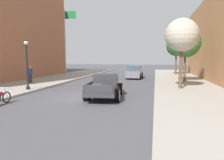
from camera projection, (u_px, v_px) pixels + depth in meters
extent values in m
plane|color=#47474C|center=(86.00, 97.00, 13.94)|extent=(140.00, 140.00, 0.00)
cube|color=#9E998E|center=(201.00, 100.00, 12.46)|extent=(5.50, 64.00, 0.15)
cube|color=#333338|center=(105.00, 89.00, 13.77)|extent=(2.19, 5.04, 0.24)
cube|color=#333338|center=(106.00, 81.00, 14.06)|extent=(1.65, 1.24, 0.80)
cube|color=#333338|center=(106.00, 74.00, 13.96)|extent=(1.51, 1.06, 0.12)
cube|color=#3D4C5B|center=(107.00, 78.00, 14.61)|extent=(1.32, 0.16, 0.44)
cube|color=#333338|center=(108.00, 81.00, 15.36)|extent=(1.45, 1.61, 0.52)
cube|color=silver|center=(110.00, 80.00, 16.15)|extent=(0.69, 0.16, 0.47)
cube|color=#333338|center=(101.00, 90.00, 12.37)|extent=(1.87, 2.24, 0.04)
cube|color=#333338|center=(88.00, 86.00, 12.44)|extent=(0.27, 2.10, 0.44)
cube|color=#333338|center=(115.00, 87.00, 12.25)|extent=(0.27, 2.10, 0.44)
cube|color=#333338|center=(98.00, 89.00, 11.35)|extent=(1.62, 0.23, 0.44)
cube|color=#333338|center=(104.00, 85.00, 13.34)|extent=(1.62, 0.23, 0.44)
cylinder|color=black|center=(96.00, 88.00, 15.22)|extent=(0.43, 0.83, 0.80)
cylinder|color=silver|center=(93.00, 88.00, 15.24)|extent=(0.07, 0.65, 0.66)
cylinder|color=silver|center=(93.00, 88.00, 15.24)|extent=(0.04, 0.24, 0.24)
cylinder|color=black|center=(120.00, 89.00, 15.01)|extent=(0.43, 0.83, 0.80)
cylinder|color=silver|center=(123.00, 89.00, 14.99)|extent=(0.07, 0.65, 0.66)
cylinder|color=silver|center=(123.00, 89.00, 14.99)|extent=(0.04, 0.24, 0.24)
cylinder|color=black|center=(87.00, 95.00, 12.55)|extent=(0.43, 0.83, 0.80)
cylinder|color=silver|center=(84.00, 94.00, 12.58)|extent=(0.07, 0.65, 0.66)
cylinder|color=silver|center=(84.00, 94.00, 12.58)|extent=(0.04, 0.24, 0.24)
cylinder|color=black|center=(117.00, 95.00, 12.35)|extent=(0.43, 0.83, 0.80)
cylinder|color=silver|center=(120.00, 95.00, 12.33)|extent=(0.07, 0.65, 0.66)
cylinder|color=silver|center=(120.00, 95.00, 12.33)|extent=(0.04, 0.24, 0.24)
cube|color=brown|center=(97.00, 87.00, 12.02)|extent=(0.64, 0.49, 0.40)
cube|color=#3D2D1E|center=(97.00, 87.00, 12.02)|extent=(0.62, 0.11, 0.42)
cube|color=#2D2D33|center=(106.00, 87.00, 12.62)|extent=(0.50, 0.40, 0.28)
torus|color=black|center=(7.00, 97.00, 12.06)|extent=(0.07, 0.67, 0.67)
ellipsoid|color=maroon|center=(0.00, 94.00, 11.52)|extent=(0.26, 0.52, 0.24)
cylinder|color=silver|center=(6.00, 92.00, 11.97)|extent=(0.05, 0.25, 0.58)
cylinder|color=silver|center=(4.00, 88.00, 11.82)|extent=(0.62, 0.04, 0.04)
cube|color=slate|center=(135.00, 74.00, 26.64)|extent=(1.82, 4.34, 0.80)
cube|color=#384C5B|center=(135.00, 68.00, 26.42)|extent=(1.57, 2.03, 0.64)
cylinder|color=black|center=(130.00, 75.00, 28.10)|extent=(0.24, 0.66, 0.66)
cylinder|color=black|center=(142.00, 75.00, 27.73)|extent=(0.24, 0.66, 0.66)
cylinder|color=black|center=(127.00, 76.00, 25.60)|extent=(0.24, 0.66, 0.66)
cylinder|color=black|center=(140.00, 77.00, 25.23)|extent=(0.24, 0.66, 0.66)
cylinder|color=#333338|center=(30.00, 79.00, 20.51)|extent=(0.14, 0.14, 0.86)
cylinder|color=#333338|center=(31.00, 79.00, 20.48)|extent=(0.14, 0.14, 0.86)
cube|color=#2D4C93|center=(30.00, 71.00, 20.42)|extent=(0.36, 0.22, 0.56)
cylinder|color=#2D4C93|center=(28.00, 72.00, 20.47)|extent=(0.09, 0.09, 0.54)
cylinder|color=#2D4C93|center=(32.00, 72.00, 20.38)|extent=(0.09, 0.09, 0.54)
sphere|color=beige|center=(30.00, 67.00, 20.38)|extent=(0.22, 0.22, 0.22)
cylinder|color=black|center=(28.00, 88.00, 16.23)|extent=(0.28, 0.28, 0.24)
cylinder|color=black|center=(27.00, 66.00, 16.05)|extent=(0.12, 0.12, 3.20)
cylinder|color=black|center=(26.00, 47.00, 15.90)|extent=(0.50, 0.04, 0.04)
sphere|color=silver|center=(26.00, 43.00, 15.87)|extent=(0.32, 0.32, 0.32)
cone|color=black|center=(26.00, 40.00, 15.85)|extent=(0.24, 0.24, 0.14)
cylinder|color=#B2B2B7|center=(65.00, 43.00, 29.22)|extent=(0.12, 0.12, 9.00)
sphere|color=gold|center=(64.00, 10.00, 28.74)|extent=(0.16, 0.16, 0.16)
cube|color=#196633|center=(70.00, 15.00, 28.64)|extent=(1.60, 0.03, 1.00)
cylinder|color=brown|center=(181.00, 68.00, 16.69)|extent=(0.26, 0.26, 3.27)
sphere|color=#ADA893|center=(182.00, 35.00, 16.41)|extent=(2.62, 2.62, 2.62)
cylinder|color=brown|center=(185.00, 68.00, 21.76)|extent=(0.26, 0.26, 2.88)
sphere|color=#3D7538|center=(186.00, 43.00, 21.48)|extent=(3.08, 3.08, 3.08)
cylinder|color=brown|center=(176.00, 64.00, 31.03)|extent=(0.26, 0.26, 3.10)
sphere|color=#285628|center=(176.00, 46.00, 30.75)|extent=(2.92, 2.92, 2.92)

